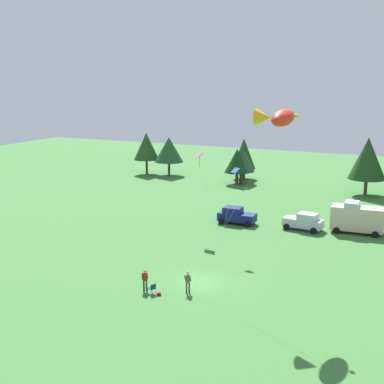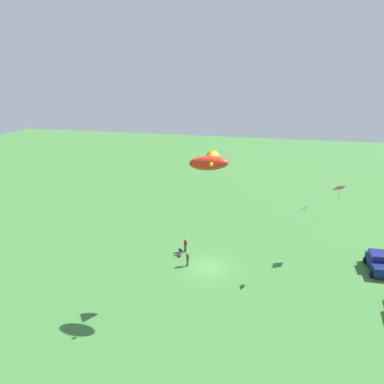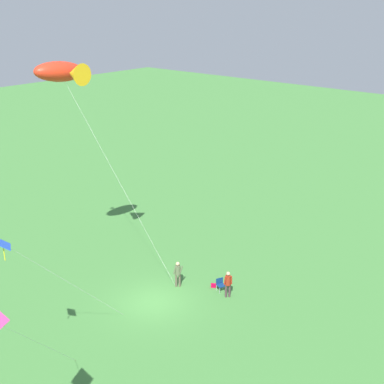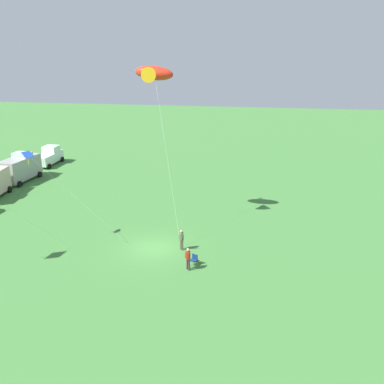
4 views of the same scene
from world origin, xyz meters
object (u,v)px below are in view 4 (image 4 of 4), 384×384
Objects in this scene: folding_chair at (194,259)px; backpack_on_grass at (196,260)px; person_spectator at (188,257)px; person_kite_flyer at (181,238)px; kite_diamond_blue at (32,159)px; van_motorhome_grey at (20,168)px; kite_large_fish at (153,73)px; truck_white_pickup at (49,156)px.

folding_chair reaches higher than backpack_on_grass.
person_spectator is at bearing 165.55° from backpack_on_grass.
person_kite_flyer is at bearing -118.93° from person_spectator.
kite_diamond_blue is at bearing -58.02° from person_spectator.
person_kite_flyer reaches higher than folding_chair.
person_kite_flyer is 2.12× the size of folding_chair.
kite_diamond_blue reaches higher than person_spectator.
van_motorhome_grey is (15.33, 22.02, 0.62)m from person_kite_flyer.
kite_large_fish reaches higher than van_motorhome_grey.
truck_white_pickup is 0.65× the size of kite_diamond_blue.
person_kite_flyer is 2.44m from backpack_on_grass.
van_motorhome_grey is (17.11, 23.42, 1.53)m from backpack_on_grass.
backpack_on_grass is 15.95m from kite_large_fish.
van_motorhome_grey is at bearing -176.42° from truck_white_pickup.
person_spectator is at bearing -120.66° from van_motorhome_grey.
truck_white_pickup is 0.36× the size of kite_large_fish.
folding_chair is 14.69m from kite_diamond_blue.
truck_white_pickup is (25.18, 23.43, 0.61)m from folding_chair.
kite_large_fish reaches higher than backpack_on_grass.
person_spectator is 5.44× the size of backpack_on_grass.
kite_diamond_blue is at bearing 127.96° from kite_large_fish.
kite_diamond_blue reaches higher than person_kite_flyer.
kite_large_fish is at bearing -109.08° from van_motorhome_grey.
kite_large_fish is at bearing -110.98° from person_spectator.
person_spectator is 29.58m from van_motorhome_grey.
kite_large_fish is (8.09, 4.66, 12.89)m from folding_chair.
person_kite_flyer is 0.22× the size of kite_diamond_blue.
van_motorhome_grey is 1.11× the size of truck_white_pickup.
kite_large_fish is 12.13m from kite_diamond_blue.
folding_chair is at bearing 175.71° from backpack_on_grass.
kite_large_fish is (7.50, 4.71, 13.26)m from backpack_on_grass.
person_spectator is (-0.81, 0.32, 0.53)m from folding_chair.
kite_large_fish reaches higher than person_kite_flyer.
van_motorhome_grey is at bearing -85.75° from person_spectator.
van_motorhome_grey is 19.97m from kite_diamond_blue.
person_spectator is at bearing -101.03° from kite_diamond_blue.
folding_chair is 0.14× the size of van_motorhome_grey.
backpack_on_grass is 0.02× the size of kite_large_fish.
backpack_on_grass is at bearing 83.65° from person_kite_flyer.
backpack_on_grass is 14.86m from kite_diamond_blue.
person_kite_flyer is 0.12× the size of kite_large_fish.
kite_diamond_blue is (-0.73, 11.57, 6.26)m from person_kite_flyer.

